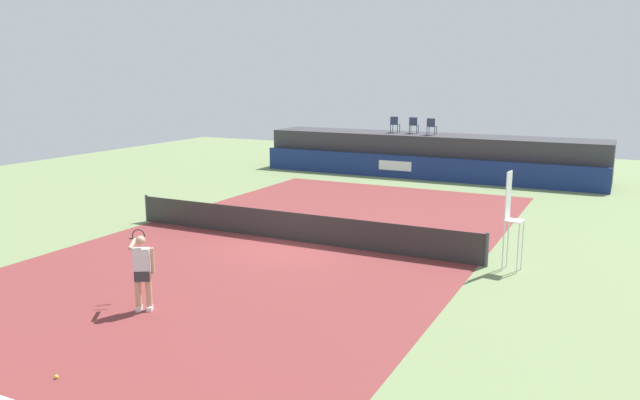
# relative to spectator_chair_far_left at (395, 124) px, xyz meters

# --- Properties ---
(ground_plane) EXTENTS (48.00, 48.00, 0.00)m
(ground_plane) POSITION_rel_spectator_chair_far_left_xyz_m (2.10, -12.37, -2.69)
(ground_plane) COLOR #6B7F51
(court_inner) EXTENTS (12.00, 22.00, 0.00)m
(court_inner) POSITION_rel_spectator_chair_far_left_xyz_m (2.10, -15.37, -2.69)
(court_inner) COLOR maroon
(court_inner) RESTS_ON ground
(sponsor_wall) EXTENTS (18.00, 0.22, 1.20)m
(sponsor_wall) POSITION_rel_spectator_chair_far_left_xyz_m (2.10, -1.87, -2.09)
(sponsor_wall) COLOR navy
(sponsor_wall) RESTS_ON ground
(spectator_platform) EXTENTS (18.00, 2.80, 2.20)m
(spectator_platform) POSITION_rel_spectator_chair_far_left_xyz_m (2.10, -0.07, -1.59)
(spectator_platform) COLOR #38383D
(spectator_platform) RESTS_ON ground
(spectator_chair_far_left) EXTENTS (0.45, 0.45, 0.89)m
(spectator_chair_far_left) POSITION_rel_spectator_chair_far_left_xyz_m (0.00, 0.00, 0.00)
(spectator_chair_far_left) COLOR #2D3D56
(spectator_chair_far_left) RESTS_ON spectator_platform
(spectator_chair_left) EXTENTS (0.48, 0.48, 0.89)m
(spectator_chair_left) POSITION_rel_spectator_chair_far_left_xyz_m (1.09, -0.02, 0.00)
(spectator_chair_left) COLOR #2D3D56
(spectator_chair_left) RESTS_ON spectator_platform
(spectator_chair_center) EXTENTS (0.44, 0.44, 0.89)m
(spectator_chair_center) POSITION_rel_spectator_chair_far_left_xyz_m (2.21, -0.43, 0.00)
(spectator_chair_center) COLOR #2D3D56
(spectator_chair_center) RESTS_ON spectator_platform
(umpire_chair) EXTENTS (0.49, 0.49, 2.76)m
(umpire_chair) POSITION_rel_spectator_chair_far_left_xyz_m (8.89, -15.35, -1.11)
(umpire_chair) COLOR white
(umpire_chair) RESTS_ON ground
(tennis_net) EXTENTS (12.40, 0.02, 0.95)m
(tennis_net) POSITION_rel_spectator_chair_far_left_xyz_m (2.10, -15.37, -2.22)
(tennis_net) COLOR #2D2D2D
(tennis_net) RESTS_ON ground
(net_post_near) EXTENTS (0.10, 0.10, 1.00)m
(net_post_near) POSITION_rel_spectator_chair_far_left_xyz_m (-4.10, -15.37, -2.19)
(net_post_near) COLOR #4C4C51
(net_post_near) RESTS_ON ground
(net_post_far) EXTENTS (0.10, 0.10, 1.00)m
(net_post_far) POSITION_rel_spectator_chair_far_left_xyz_m (8.30, -15.37, -2.19)
(net_post_far) COLOR #4C4C51
(net_post_far) RESTS_ON ground
(tennis_player) EXTENTS (1.10, 1.00, 1.77)m
(tennis_player) POSITION_rel_spectator_chair_far_left_xyz_m (1.94, -22.19, -1.73)
(tennis_player) COLOR white
(tennis_player) RESTS_ON court_inner
(tennis_ball) EXTENTS (0.07, 0.07, 0.07)m
(tennis_ball) POSITION_rel_spectator_chair_far_left_xyz_m (2.83, -25.43, -2.66)
(tennis_ball) COLOR #D8EA33
(tennis_ball) RESTS_ON court_inner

